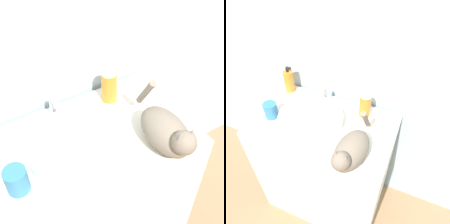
{
  "view_description": "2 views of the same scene",
  "coord_description": "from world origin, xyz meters",
  "views": [
    {
      "loc": [
        -0.37,
        -0.49,
        1.83
      ],
      "look_at": [
        0.1,
        0.27,
        1.0
      ],
      "focal_mm": 50.0,
      "sensor_mm": 36.0,
      "label": 1
    },
    {
      "loc": [
        0.45,
        -0.54,
        1.83
      ],
      "look_at": [
        0.1,
        0.26,
        1.03
      ],
      "focal_mm": 35.0,
      "sensor_mm": 36.0,
      "label": 2
    }
  ],
  "objects": [
    {
      "name": "vanity_cabinet",
      "position": [
        0.0,
        0.27,
        0.44
      ],
      "size": [
        0.85,
        0.55,
        0.89
      ],
      "color": "silver",
      "rests_on": "ground_plane"
    },
    {
      "name": "sink_basin",
      "position": [
        -0.07,
        0.25,
        0.92
      ],
      "size": [
        0.38,
        0.38,
        0.06
      ],
      "color": "white",
      "rests_on": "vanity_cabinet"
    },
    {
      "name": "wall_back",
      "position": [
        0.0,
        0.58,
        1.25
      ],
      "size": [
        6.0,
        0.05,
        2.5
      ],
      "color": "#9EB7C6",
      "rests_on": "ground_plane"
    },
    {
      "name": "cat",
      "position": [
        0.24,
        0.09,
        0.97
      ],
      "size": [
        0.18,
        0.38,
        0.23
      ],
      "rotation": [
        0.0,
        0.0,
        -1.67
      ],
      "color": "#7A6B5B",
      "rests_on": "vanity_cabinet"
    },
    {
      "name": "cup",
      "position": [
        -0.32,
        0.2,
        0.94
      ],
      "size": [
        0.08,
        0.08,
        0.1
      ],
      "color": "teal",
      "rests_on": "vanity_cabinet"
    },
    {
      "name": "faucet",
      "position": [
        -0.07,
        0.45,
        0.95
      ],
      "size": [
        0.17,
        0.09,
        0.13
      ],
      "color": "silver",
      "rests_on": "vanity_cabinet"
    },
    {
      "name": "spray_bottle",
      "position": [
        0.2,
        0.44,
        0.98
      ],
      "size": [
        0.07,
        0.07,
        0.18
      ],
      "color": "orange",
      "rests_on": "vanity_cabinet"
    }
  ]
}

